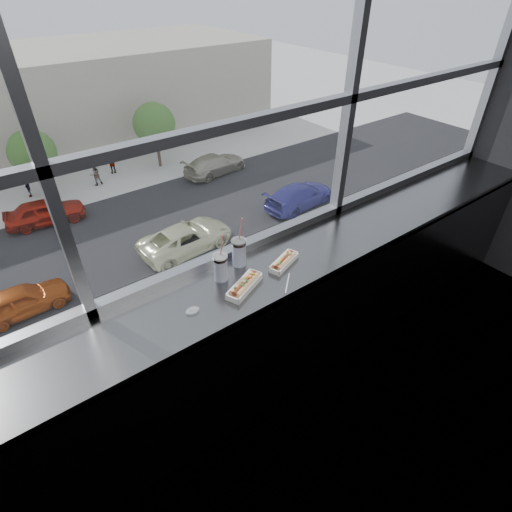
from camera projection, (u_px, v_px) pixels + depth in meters
floor at (375, 511)px, 2.48m from camera, size 6.00×6.00×0.00m
wall_back_lower at (236, 311)px, 3.13m from camera, size 6.00×0.00×6.00m
window_glass at (225, 68)px, 2.10m from camera, size 6.00×0.00×6.00m
window_mullions at (227, 69)px, 2.09m from camera, size 6.00×0.08×2.40m
counter at (258, 277)px, 2.64m from camera, size 6.00×0.55×0.06m
counter_fascia at (279, 353)px, 2.78m from camera, size 6.00×0.04×1.04m
hotdog_tray_left at (245, 285)px, 2.48m from camera, size 0.31×0.21×0.07m
hotdog_tray_right at (284, 261)px, 2.69m from camera, size 0.28×0.17×0.06m
soda_cup_left at (221, 266)px, 2.52m from camera, size 0.10×0.10×0.35m
soda_cup_right at (239, 251)px, 2.64m from camera, size 0.10×0.10×0.37m
loose_straw at (287, 283)px, 2.54m from camera, size 0.15×0.14×0.01m
wrapper at (192, 310)px, 2.33m from camera, size 0.09×0.07×0.02m
plaza_near at (137, 431)px, 14.50m from camera, size 50.00×14.00×0.04m
street_asphalt at (46, 259)px, 22.90m from camera, size 80.00×10.00×0.06m
far_sidewalk at (18, 204)px, 28.08m from camera, size 80.00×6.00×0.04m
car_near_e at (300, 192)px, 27.22m from camera, size 3.24×6.58×2.12m
car_near_c at (20, 297)px, 18.83m from camera, size 2.61×5.88×1.94m
car_far_b at (43, 208)px, 25.36m from camera, size 3.57×6.81×2.17m
car_far_c at (215, 161)px, 31.51m from camera, size 3.43×6.52×2.07m
car_near_d at (186, 234)px, 23.02m from camera, size 3.06×6.42×2.08m
pedestrian_c at (95, 172)px, 29.93m from camera, size 0.89×0.66×1.99m
pedestrian_d at (112, 162)px, 31.58m from camera, size 0.87×0.66×1.97m
pedestrian_b at (26, 185)px, 28.42m from camera, size 0.62×0.83×1.86m
tree_center at (33, 153)px, 27.09m from camera, size 3.13×3.13×4.90m
tree_right at (154, 124)px, 31.27m from camera, size 3.31×3.31×5.17m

